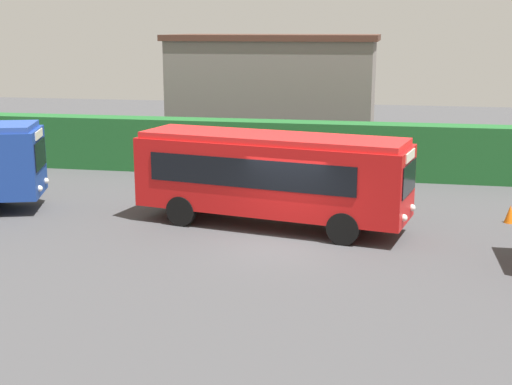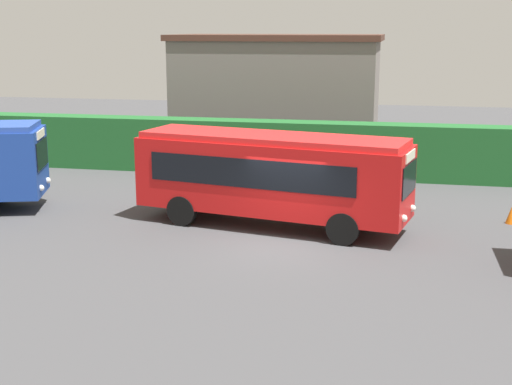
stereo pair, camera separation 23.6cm
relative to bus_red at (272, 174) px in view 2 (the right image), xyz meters
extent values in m
plane|color=#424244|center=(0.65, -1.89, -1.75)|extent=(81.63, 81.63, 0.00)
cube|color=black|center=(-8.41, 0.64, 0.25)|extent=(0.62, 1.83, 0.98)
cube|color=silver|center=(-8.41, 0.64, 0.96)|extent=(0.43, 1.23, 0.28)
sphere|color=silver|center=(-8.59, 1.26, -0.85)|extent=(0.22, 0.22, 0.22)
sphere|color=silver|center=(-8.20, 0.04, -0.85)|extent=(0.22, 0.22, 0.22)
cube|color=red|center=(-0.01, 0.00, -0.06)|extent=(9.13, 4.06, 2.28)
cube|color=red|center=(-0.01, 0.00, 1.17)|extent=(8.84, 3.83, 0.20)
cube|color=black|center=(-0.06, 1.23, 0.21)|extent=(6.77, 1.41, 0.91)
cube|color=black|center=(-0.54, -1.11, 0.21)|extent=(6.77, 1.41, 0.91)
cube|color=black|center=(4.34, -0.88, 0.21)|extent=(0.42, 1.90, 0.96)
cube|color=silver|center=(4.34, -0.88, 0.89)|extent=(0.30, 1.28, 0.28)
cylinder|color=black|center=(2.89, 0.52, -1.25)|extent=(1.04, 0.47, 1.00)
cylinder|color=black|center=(2.47, -1.60, -1.25)|extent=(1.04, 0.47, 1.00)
cylinder|color=black|center=(-2.48, 1.60, -1.25)|extent=(1.04, 0.47, 1.00)
cylinder|color=black|center=(-2.91, -0.51, -1.25)|extent=(1.04, 0.47, 1.00)
sphere|color=silver|center=(4.49, -0.25, -0.85)|extent=(0.22, 0.22, 0.22)
sphere|color=silver|center=(4.23, -1.52, -0.85)|extent=(0.22, 0.22, 0.22)
cube|color=#1F5D28|center=(0.65, 8.36, -0.56)|extent=(52.81, 1.31, 2.38)
cube|color=slate|center=(-2.32, 14.24, 1.11)|extent=(10.10, 5.65, 5.73)
cube|color=#4C2D23|center=(-2.32, 14.24, 4.12)|extent=(10.51, 5.88, 0.30)
cone|color=orange|center=(7.75, 1.93, -1.45)|extent=(0.36, 0.36, 0.60)
camera|label=1|loc=(3.83, -22.15, 4.60)|focal=49.83mm
camera|label=2|loc=(4.06, -22.11, 4.60)|focal=49.83mm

